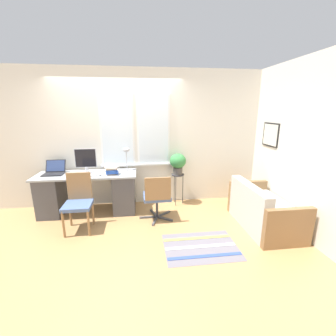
{
  "coord_description": "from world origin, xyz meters",
  "views": [
    {
      "loc": [
        0.4,
        -3.83,
        1.92
      ],
      "look_at": [
        0.91,
        0.16,
        0.87
      ],
      "focal_mm": 24.0,
      "sensor_mm": 36.0,
      "label": 1
    }
  ],
  "objects_px": {
    "mouse": "(100,175)",
    "couch_loveseat": "(262,211)",
    "keyboard": "(85,175)",
    "office_chair_swivel": "(157,196)",
    "potted_plant": "(178,162)",
    "monitor": "(86,161)",
    "desk_chair_wooden": "(78,201)",
    "laptop": "(54,171)",
    "book_stack": "(112,170)",
    "desk_lamp": "(126,152)",
    "plant_stand": "(178,178)"
  },
  "relations": [
    {
      "from": "desk_chair_wooden",
      "to": "office_chair_swivel",
      "type": "bearing_deg",
      "value": 6.46
    },
    {
      "from": "keyboard",
      "to": "couch_loveseat",
      "type": "relative_size",
      "value": 0.29
    },
    {
      "from": "desk_lamp",
      "to": "desk_chair_wooden",
      "type": "distance_m",
      "value": 1.26
    },
    {
      "from": "monitor",
      "to": "couch_loveseat",
      "type": "distance_m",
      "value": 3.27
    },
    {
      "from": "plant_stand",
      "to": "potted_plant",
      "type": "distance_m",
      "value": 0.33
    },
    {
      "from": "mouse",
      "to": "book_stack",
      "type": "xyz_separation_m",
      "value": [
        0.21,
        0.04,
        0.06
      ]
    },
    {
      "from": "laptop",
      "to": "monitor",
      "type": "bearing_deg",
      "value": 3.22
    },
    {
      "from": "laptop",
      "to": "keyboard",
      "type": "xyz_separation_m",
      "value": [
        0.6,
        -0.21,
        -0.04
      ]
    },
    {
      "from": "desk_chair_wooden",
      "to": "plant_stand",
      "type": "height_order",
      "value": "desk_chair_wooden"
    },
    {
      "from": "laptop",
      "to": "plant_stand",
      "type": "xyz_separation_m",
      "value": [
        2.34,
        0.1,
        -0.25
      ]
    },
    {
      "from": "desk_lamp",
      "to": "potted_plant",
      "type": "bearing_deg",
      "value": 0.17
    },
    {
      "from": "mouse",
      "to": "desk_chair_wooden",
      "type": "height_order",
      "value": "desk_chair_wooden"
    },
    {
      "from": "book_stack",
      "to": "couch_loveseat",
      "type": "xyz_separation_m",
      "value": [
        2.53,
        -0.82,
        -0.58
      ]
    },
    {
      "from": "laptop",
      "to": "desk_chair_wooden",
      "type": "height_order",
      "value": "laptop"
    },
    {
      "from": "desk_chair_wooden",
      "to": "mouse",
      "type": "bearing_deg",
      "value": 58.27
    },
    {
      "from": "book_stack",
      "to": "couch_loveseat",
      "type": "bearing_deg",
      "value": -17.91
    },
    {
      "from": "book_stack",
      "to": "desk_chair_wooden",
      "type": "height_order",
      "value": "desk_chair_wooden"
    },
    {
      "from": "plant_stand",
      "to": "potted_plant",
      "type": "height_order",
      "value": "potted_plant"
    },
    {
      "from": "keyboard",
      "to": "book_stack",
      "type": "xyz_separation_m",
      "value": [
        0.47,
        0.02,
        0.07
      ]
    },
    {
      "from": "desk_lamp",
      "to": "book_stack",
      "type": "distance_m",
      "value": 0.47
    },
    {
      "from": "office_chair_swivel",
      "to": "potted_plant",
      "type": "height_order",
      "value": "potted_plant"
    },
    {
      "from": "desk_chair_wooden",
      "to": "keyboard",
      "type": "bearing_deg",
      "value": 86.84
    },
    {
      "from": "book_stack",
      "to": "couch_loveseat",
      "type": "height_order",
      "value": "book_stack"
    },
    {
      "from": "couch_loveseat",
      "to": "potted_plant",
      "type": "distance_m",
      "value": 1.79
    },
    {
      "from": "couch_loveseat",
      "to": "potted_plant",
      "type": "bearing_deg",
      "value": 48.5
    },
    {
      "from": "keyboard",
      "to": "desk_chair_wooden",
      "type": "bearing_deg",
      "value": -92.85
    },
    {
      "from": "couch_loveseat",
      "to": "plant_stand",
      "type": "height_order",
      "value": "couch_loveseat"
    },
    {
      "from": "mouse",
      "to": "couch_loveseat",
      "type": "distance_m",
      "value": 2.89
    },
    {
      "from": "book_stack",
      "to": "couch_loveseat",
      "type": "distance_m",
      "value": 2.72
    },
    {
      "from": "mouse",
      "to": "couch_loveseat",
      "type": "relative_size",
      "value": 0.06
    },
    {
      "from": "monitor",
      "to": "desk_lamp",
      "type": "height_order",
      "value": "monitor"
    },
    {
      "from": "keyboard",
      "to": "office_chair_swivel",
      "type": "xyz_separation_m",
      "value": [
        1.27,
        -0.33,
        -0.34
      ]
    },
    {
      "from": "monitor",
      "to": "desk_chair_wooden",
      "type": "bearing_deg",
      "value": -90.34
    },
    {
      "from": "laptop",
      "to": "keyboard",
      "type": "bearing_deg",
      "value": -19.68
    },
    {
      "from": "keyboard",
      "to": "mouse",
      "type": "bearing_deg",
      "value": -2.98
    },
    {
      "from": "mouse",
      "to": "couch_loveseat",
      "type": "height_order",
      "value": "mouse"
    },
    {
      "from": "monitor",
      "to": "keyboard",
      "type": "relative_size",
      "value": 1.19
    },
    {
      "from": "potted_plant",
      "to": "monitor",
      "type": "bearing_deg",
      "value": -177.67
    },
    {
      "from": "desk_lamp",
      "to": "potted_plant",
      "type": "distance_m",
      "value": 1.04
    },
    {
      "from": "potted_plant",
      "to": "laptop",
      "type": "bearing_deg",
      "value": -177.45
    },
    {
      "from": "office_chair_swivel",
      "to": "mouse",
      "type": "bearing_deg",
      "value": -17.74
    },
    {
      "from": "monitor",
      "to": "desk_lamp",
      "type": "distance_m",
      "value": 0.76
    },
    {
      "from": "keyboard",
      "to": "desk_chair_wooden",
      "type": "distance_m",
      "value": 0.56
    },
    {
      "from": "office_chair_swivel",
      "to": "book_stack",
      "type": "bearing_deg",
      "value": -24.27
    },
    {
      "from": "desk_lamp",
      "to": "book_stack",
      "type": "height_order",
      "value": "desk_lamp"
    },
    {
      "from": "mouse",
      "to": "couch_loveseat",
      "type": "bearing_deg",
      "value": -15.88
    },
    {
      "from": "potted_plant",
      "to": "desk_lamp",
      "type": "bearing_deg",
      "value": -179.83
    },
    {
      "from": "desk_chair_wooden",
      "to": "laptop",
      "type": "bearing_deg",
      "value": 129.15
    },
    {
      "from": "monitor",
      "to": "desk_chair_wooden",
      "type": "height_order",
      "value": "monitor"
    },
    {
      "from": "monitor",
      "to": "desk_chair_wooden",
      "type": "xyz_separation_m",
      "value": [
        -0.0,
        -0.73,
        -0.5
      ]
    }
  ]
}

